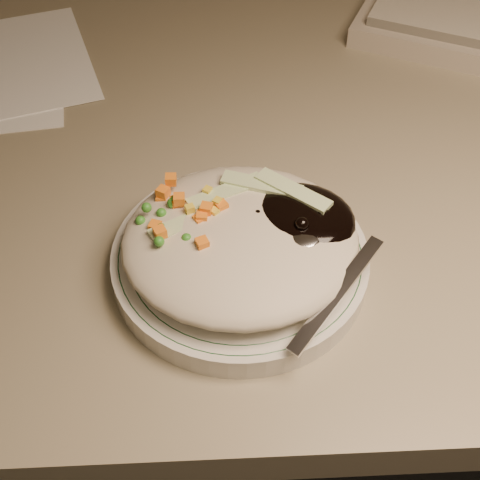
{
  "coord_description": "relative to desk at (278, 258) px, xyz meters",
  "views": [
    {
      "loc": [
        -0.07,
        0.83,
        1.18
      ],
      "look_at": [
        -0.06,
        1.2,
        0.78
      ],
      "focal_mm": 50.0,
      "sensor_mm": 36.0,
      "label": 1
    }
  ],
  "objects": [
    {
      "name": "plate",
      "position": [
        -0.06,
        -0.18,
        0.21
      ],
      "size": [
        0.21,
        0.21,
        0.02
      ],
      "primitive_type": "cylinder",
      "color": "silver",
      "rests_on": "desk"
    },
    {
      "name": "desk",
      "position": [
        0.0,
        0.0,
        0.0
      ],
      "size": [
        1.4,
        0.7,
        0.74
      ],
      "color": "#7F755C",
      "rests_on": "ground"
    },
    {
      "name": "meal",
      "position": [
        -0.05,
        -0.18,
        0.24
      ],
      "size": [
        0.21,
        0.19,
        0.05
      ],
      "color": "#B4A992",
      "rests_on": "plate"
    },
    {
      "name": "plate_rim",
      "position": [
        -0.06,
        -0.18,
        0.22
      ],
      "size": [
        0.2,
        0.2,
        0.0
      ],
      "color": "#144723",
      "rests_on": "plate"
    }
  ]
}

